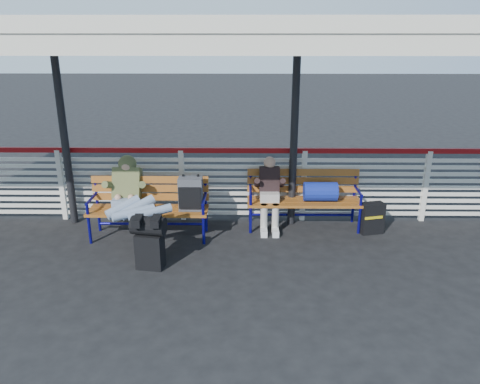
{
  "coord_description": "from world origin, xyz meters",
  "views": [
    {
      "loc": [
        1.04,
        -5.42,
        3.03
      ],
      "look_at": [
        0.97,
        1.0,
        0.8
      ],
      "focal_mm": 35.0,
      "sensor_mm": 36.0,
      "label": 1
    }
  ],
  "objects_px": {
    "luggage_stack": "(149,240)",
    "bench_right": "(310,193)",
    "traveler_man": "(134,203)",
    "suitcase_side": "(372,218)",
    "companion_person": "(269,193)",
    "bench_left": "(164,199)"
  },
  "relations": [
    {
      "from": "traveler_man",
      "to": "suitcase_side",
      "type": "relative_size",
      "value": 3.33
    },
    {
      "from": "bench_left",
      "to": "companion_person",
      "type": "distance_m",
      "value": 1.65
    },
    {
      "from": "bench_left",
      "to": "bench_right",
      "type": "height_order",
      "value": "bench_left"
    },
    {
      "from": "luggage_stack",
      "to": "traveler_man",
      "type": "relative_size",
      "value": 0.45
    },
    {
      "from": "traveler_man",
      "to": "suitcase_side",
      "type": "bearing_deg",
      "value": 8.01
    },
    {
      "from": "luggage_stack",
      "to": "suitcase_side",
      "type": "distance_m",
      "value": 3.47
    },
    {
      "from": "bench_right",
      "to": "traveler_man",
      "type": "relative_size",
      "value": 1.1
    },
    {
      "from": "luggage_stack",
      "to": "bench_right",
      "type": "bearing_deg",
      "value": 41.35
    },
    {
      "from": "bench_left",
      "to": "suitcase_side",
      "type": "xyz_separation_m",
      "value": [
        3.21,
        0.17,
        -0.36
      ]
    },
    {
      "from": "luggage_stack",
      "to": "bench_right",
      "type": "relative_size",
      "value": 0.41
    },
    {
      "from": "companion_person",
      "to": "traveler_man",
      "type": "bearing_deg",
      "value": -160.87
    },
    {
      "from": "bench_left",
      "to": "bench_right",
      "type": "distance_m",
      "value": 2.3
    },
    {
      "from": "luggage_stack",
      "to": "companion_person",
      "type": "distance_m",
      "value": 2.16
    },
    {
      "from": "luggage_stack",
      "to": "bench_left",
      "type": "relative_size",
      "value": 0.41
    },
    {
      "from": "luggage_stack",
      "to": "traveler_man",
      "type": "xyz_separation_m",
      "value": [
        -0.35,
        0.69,
        0.27
      ]
    },
    {
      "from": "luggage_stack",
      "to": "bench_left",
      "type": "bearing_deg",
      "value": 97.52
    },
    {
      "from": "luggage_stack",
      "to": "bench_right",
      "type": "xyz_separation_m",
      "value": [
        2.3,
        1.43,
        0.18
      ]
    },
    {
      "from": "bench_left",
      "to": "companion_person",
      "type": "relative_size",
      "value": 1.57
    },
    {
      "from": "luggage_stack",
      "to": "traveler_man",
      "type": "bearing_deg",
      "value": 126.32
    },
    {
      "from": "traveler_man",
      "to": "suitcase_side",
      "type": "distance_m",
      "value": 3.66
    },
    {
      "from": "bench_right",
      "to": "suitcase_side",
      "type": "bearing_deg",
      "value": -13.82
    },
    {
      "from": "companion_person",
      "to": "suitcase_side",
      "type": "xyz_separation_m",
      "value": [
        1.6,
        -0.19,
        -0.35
      ]
    }
  ]
}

